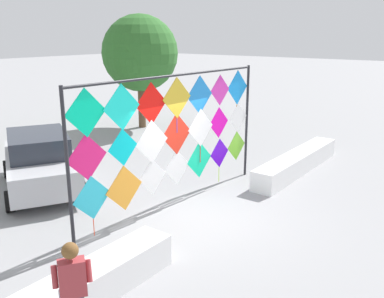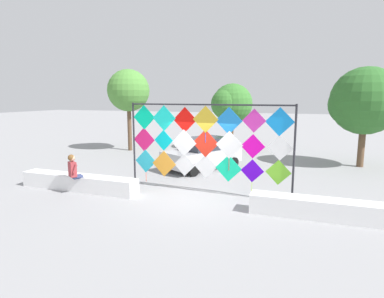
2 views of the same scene
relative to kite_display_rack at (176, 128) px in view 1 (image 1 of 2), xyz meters
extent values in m
plane|color=gray|center=(-0.11, -0.79, -1.92)|extent=(120.00, 120.00, 0.00)
cube|color=white|center=(4.22, -1.27, -1.63)|extent=(4.68, 0.64, 0.57)
cylinder|color=#232328|center=(-2.90, 0.15, -0.33)|extent=(0.07, 0.07, 3.18)
cylinder|color=#232328|center=(3.02, -0.16, -0.33)|extent=(0.07, 0.07, 3.18)
cylinder|color=#232328|center=(0.06, 0.00, 1.21)|extent=(5.92, 0.37, 0.06)
cube|color=#26B9D3|center=(-2.41, 0.14, -0.96)|extent=(0.90, 0.06, 0.90)
cylinder|color=red|center=(-2.41, 0.15, -1.59)|extent=(0.02, 0.02, 0.36)
cube|color=orange|center=(-1.60, 0.08, -0.99)|extent=(0.99, 0.06, 0.99)
cube|color=white|center=(-0.77, 0.05, -0.97)|extent=(0.83, 0.06, 0.84)
cube|color=white|center=(0.05, 0.01, -0.96)|extent=(0.87, 0.06, 0.87)
cube|color=#11E19F|center=(0.88, -0.04, -0.96)|extent=(0.95, 0.06, 0.95)
cube|color=#5106DA|center=(1.71, -0.11, -0.97)|extent=(0.79, 0.05, 0.79)
cylinder|color=#9CE516|center=(1.71, -0.10, -1.57)|extent=(0.02, 0.02, 0.42)
cube|color=#71CD2C|center=(2.55, -0.12, -0.95)|extent=(0.83, 0.06, 0.84)
cube|color=#E41968|center=(-2.45, 0.15, -0.13)|extent=(0.92, 0.06, 0.92)
cylinder|color=#16E595|center=(-2.45, 0.16, -0.81)|extent=(0.02, 0.02, 0.45)
cube|color=#05C6CF|center=(-1.60, 0.07, -0.11)|extent=(0.77, 0.05, 0.78)
cube|color=white|center=(-0.79, 0.02, -0.16)|extent=(0.97, 0.06, 0.97)
cube|color=red|center=(0.03, -0.01, -0.13)|extent=(0.98, 0.06, 0.99)
cube|color=white|center=(0.90, -0.06, -0.13)|extent=(0.96, 0.06, 0.96)
cylinder|color=red|center=(0.90, -0.05, -0.82)|extent=(0.02, 0.02, 0.42)
cube|color=#E908AC|center=(1.70, -0.07, -0.14)|extent=(0.81, 0.05, 0.82)
cube|color=white|center=(2.58, -0.14, -0.14)|extent=(0.82, 0.06, 0.82)
cube|color=#04DA9D|center=(-2.42, 0.14, 0.72)|extent=(0.93, 0.06, 0.93)
cube|color=#15E3D0|center=(-1.58, 0.07, 0.71)|extent=(0.94, 0.06, 0.94)
cube|color=#F40D09|center=(-0.75, 0.04, 0.67)|extent=(0.91, 0.06, 0.91)
cube|color=gold|center=(0.04, -0.02, 0.71)|extent=(0.94, 0.06, 0.94)
cylinder|color=blue|center=(0.04, -0.01, 0.07)|extent=(0.02, 0.02, 0.34)
cube|color=blue|center=(0.87, -0.06, 0.68)|extent=(0.94, 0.06, 0.94)
cube|color=#D82FAB|center=(1.72, -0.08, 0.71)|extent=(0.79, 0.05, 0.79)
cube|color=#128BEE|center=(2.53, -0.11, 0.69)|extent=(0.93, 0.06, 0.93)
cylinder|color=orange|center=(2.53, -0.10, 0.08)|extent=(0.02, 0.02, 0.30)
cylinder|color=navy|center=(-4.15, -1.63, -1.32)|extent=(0.28, 0.33, 0.13)
cylinder|color=navy|center=(-4.29, -1.53, -1.32)|extent=(0.28, 0.33, 0.13)
cube|color=#993338|center=(-4.31, -1.71, -1.03)|extent=(0.41, 0.36, 0.52)
sphere|color=tan|center=(-4.31, -1.71, -0.63)|extent=(0.22, 0.22, 0.22)
sphere|color=brown|center=(-4.32, -1.73, -0.62)|extent=(0.22, 0.22, 0.22)
cylinder|color=#993338|center=(-4.11, -1.82, -0.98)|extent=(0.16, 0.19, 0.31)
cylinder|color=#993338|center=(-4.48, -1.57, -0.98)|extent=(0.16, 0.19, 0.31)
cube|color=#B7B7BC|center=(-1.25, 3.63, -1.32)|extent=(3.30, 4.16, 0.69)
cube|color=#282D38|center=(-1.18, 3.75, -0.70)|extent=(2.31, 2.58, 0.55)
cylinder|color=black|center=(-1.16, 2.09, -1.66)|extent=(0.42, 0.55, 0.51)
cylinder|color=black|center=(-2.60, 2.89, -1.66)|extent=(0.42, 0.55, 0.51)
cylinder|color=black|center=(0.10, 4.38, -1.66)|extent=(0.42, 0.55, 0.51)
cylinder|color=black|center=(-1.34, 5.18, -1.66)|extent=(0.42, 0.55, 0.51)
cylinder|color=brown|center=(5.91, 6.72, -0.80)|extent=(0.32, 0.32, 2.24)
sphere|color=#2D6628|center=(5.91, 6.72, 1.29)|extent=(3.23, 3.23, 3.23)
sphere|color=#2D6628|center=(5.28, 6.57, 1.13)|extent=(2.08, 2.08, 2.08)
camera|label=1|loc=(-7.27, -5.94, 2.13)|focal=39.11mm
camera|label=2|loc=(3.35, -10.58, 1.46)|focal=29.93mm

